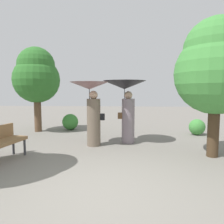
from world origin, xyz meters
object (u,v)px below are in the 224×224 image
at_px(person_left, 91,102).
at_px(tree_near_left, 36,76).
at_px(tree_near_right, 216,66).
at_px(person_right, 126,97).

distance_m(person_left, tree_near_left, 3.49).
bearing_deg(tree_near_left, tree_near_right, -27.25).
bearing_deg(person_right, tree_near_right, -122.51).
xyz_separation_m(person_left, tree_near_right, (3.26, -0.89, 0.93)).
distance_m(tree_near_left, tree_near_right, 6.60).
distance_m(person_right, tree_near_right, 2.70).
height_order(person_left, tree_near_left, tree_near_left).
height_order(person_right, tree_near_left, tree_near_left).
relative_size(person_left, person_right, 0.97).
height_order(person_right, tree_near_right, tree_near_right).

